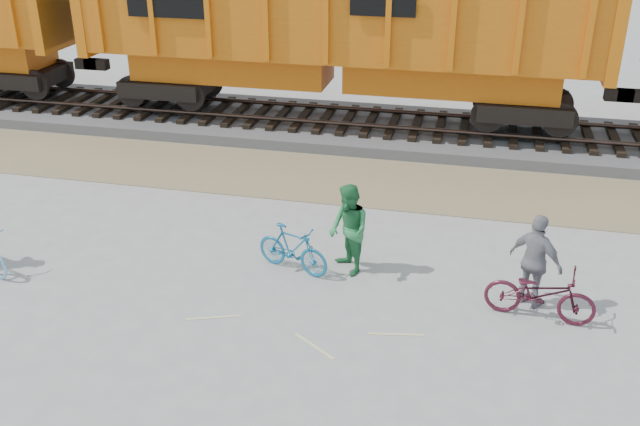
# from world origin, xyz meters

# --- Properties ---
(ground) EXTENTS (120.00, 120.00, 0.00)m
(ground) POSITION_xyz_m (0.00, 0.00, 0.00)
(ground) COLOR #9E9E99
(ground) RESTS_ON ground
(gravel_strip) EXTENTS (120.00, 3.00, 0.02)m
(gravel_strip) POSITION_xyz_m (0.00, 5.50, 0.01)
(gravel_strip) COLOR #8C7657
(gravel_strip) RESTS_ON ground
(ballast_bed) EXTENTS (120.00, 4.00, 0.30)m
(ballast_bed) POSITION_xyz_m (0.00, 9.00, 0.15)
(ballast_bed) COLOR slate
(ballast_bed) RESTS_ON ground
(track) EXTENTS (120.00, 2.60, 0.24)m
(track) POSITION_xyz_m (0.00, 9.00, 0.47)
(track) COLOR black
(track) RESTS_ON ballast_bed
(hopper_car_center) EXTENTS (14.00, 3.13, 4.65)m
(hopper_car_center) POSITION_xyz_m (-0.95, 9.00, 3.01)
(hopper_car_center) COLOR black
(hopper_car_center) RESTS_ON track
(bicycle_teal) EXTENTS (1.55, 0.88, 0.90)m
(bicycle_teal) POSITION_xyz_m (-0.13, 1.02, 0.45)
(bicycle_teal) COLOR #15638E
(bicycle_teal) RESTS_ON ground
(bicycle_maroon) EXTENTS (1.83, 0.83, 0.93)m
(bicycle_maroon) POSITION_xyz_m (4.20, 0.40, 0.46)
(bicycle_maroon) COLOR #441422
(bicycle_maroon) RESTS_ON ground
(person_man) EXTENTS (1.01, 1.05, 1.70)m
(person_man) POSITION_xyz_m (0.87, 1.22, 0.85)
(person_man) COLOR #287840
(person_man) RESTS_ON ground
(person_woman) EXTENTS (1.03, 0.90, 1.67)m
(person_woman) POSITION_xyz_m (4.10, 0.80, 0.83)
(person_woman) COLOR gray
(person_woman) RESTS_ON ground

